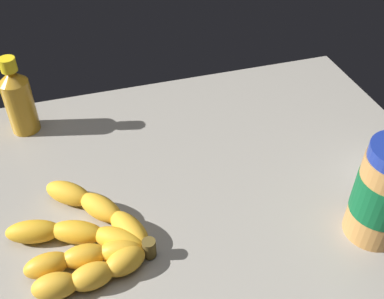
% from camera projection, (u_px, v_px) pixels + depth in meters
% --- Properties ---
extents(ground_plane, '(0.95, 0.68, 0.04)m').
position_uv_depth(ground_plane, '(177.00, 200.00, 0.78)').
color(ground_plane, gray).
extents(banana_bunch, '(0.22, 0.23, 0.04)m').
position_uv_depth(banana_bunch, '(89.00, 240.00, 0.67)').
color(banana_bunch, gold).
rests_on(banana_bunch, ground_plane).
extents(honey_bottle, '(0.05, 0.05, 0.16)m').
position_uv_depth(honey_bottle, '(18.00, 99.00, 0.85)').
color(honey_bottle, '#C88C20').
rests_on(honey_bottle, ground_plane).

